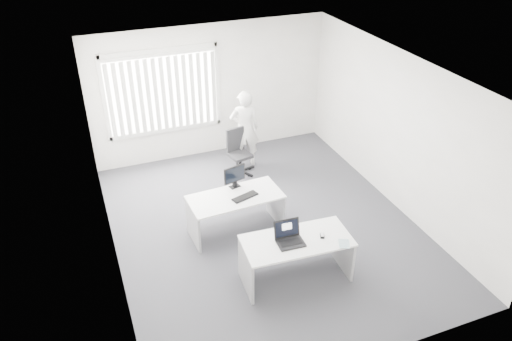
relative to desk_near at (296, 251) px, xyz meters
name	(u,v)px	position (x,y,z in m)	size (l,w,h in m)	color
ground	(265,227)	(0.05, 1.33, -0.52)	(6.00, 6.00, 0.00)	#434449
wall_back	(211,91)	(0.05, 4.33, 0.88)	(5.00, 0.02, 2.80)	white
wall_front	(368,279)	(0.05, -1.67, 0.88)	(5.00, 0.02, 2.80)	white
wall_left	(105,188)	(-2.45, 1.33, 0.88)	(0.02, 6.00, 2.80)	white
wall_right	(398,131)	(2.55, 1.33, 0.88)	(0.02, 6.00, 2.80)	white
ceiling	(267,73)	(0.05, 1.33, 2.28)	(5.00, 6.00, 0.02)	white
window	(163,92)	(-0.95, 4.29, 1.03)	(2.32, 0.06, 1.76)	silver
blinds	(164,94)	(-0.95, 4.23, 1.00)	(2.20, 0.10, 1.50)	silver
desk_near	(296,251)	(0.00, 0.00, 0.00)	(1.64, 0.85, 0.73)	silver
desk_far	(235,206)	(-0.45, 1.43, -0.01)	(1.58, 0.80, 0.70)	silver
office_chair	(239,159)	(0.27, 3.27, -0.23)	(0.62, 0.62, 0.93)	black
person	(245,129)	(0.50, 3.53, 0.30)	(0.60, 0.39, 1.64)	silver
laptop	(291,235)	(-0.12, -0.05, 0.35)	(0.39, 0.34, 0.30)	black
paper_sheet	(324,240)	(0.36, -0.14, 0.20)	(0.26, 0.19, 0.00)	silver
mouse	(322,235)	(0.37, -0.07, 0.23)	(0.06, 0.10, 0.04)	silver
booklet	(344,244)	(0.59, -0.33, 0.21)	(0.15, 0.21, 0.01)	white
keyboard	(245,197)	(-0.31, 1.34, 0.19)	(0.46, 0.15, 0.02)	black
monitor	(235,177)	(-0.36, 1.71, 0.38)	(0.40, 0.12, 0.40)	black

